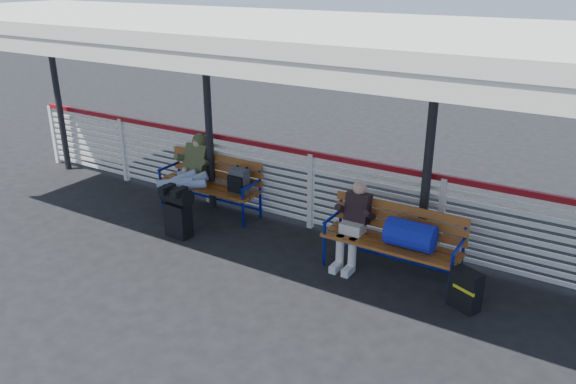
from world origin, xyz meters
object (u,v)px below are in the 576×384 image
Objects in this scene: companion_person at (354,223)px; suitcase_side at (465,290)px; bench_right at (403,235)px; luggage_stack at (178,210)px; traveler_man at (188,176)px; bench_left at (218,179)px.

companion_person is 1.66m from suitcase_side.
suitcase_side is (0.92, -0.30, -0.36)m from bench_right.
luggage_stack is 3.32m from bench_right.
luggage_stack is 4.19m from suitcase_side.
companion_person is at bearing -1.15° from traveler_man.
bench_left is 3.67× the size of suitcase_side.
suitcase_side is (4.17, 0.30, -0.18)m from luggage_stack.
suitcase_side is at bearing -18.21° from bench_right.
luggage_stack is 1.59× the size of suitcase_side.
bench_right reaches higher than luggage_stack.
bench_left is 1.14× the size of traveler_man.
bench_right is (3.26, 0.60, 0.18)m from luggage_stack.
suitcase_side is (1.60, -0.30, -0.35)m from companion_person.
bench_left and bench_right have the same top height.
traveler_man reaches higher than suitcase_side.
bench_right is at bearing 0.30° from companion_person.
traveler_man is (-0.30, -0.37, 0.11)m from bench_left.
bench_left is 1.57× the size of companion_person.
bench_left reaches higher than suitcase_side.
luggage_stack is 0.43× the size of bench_right.
bench_right is 3.67× the size of suitcase_side.
bench_left is (-0.05, 1.02, 0.15)m from luggage_stack.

